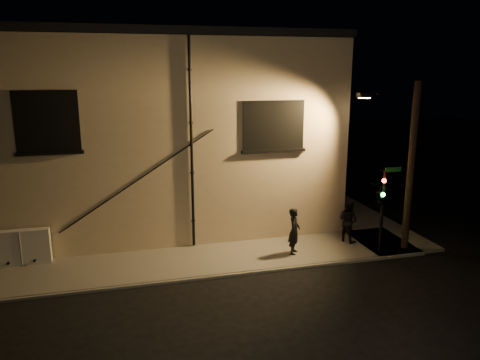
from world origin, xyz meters
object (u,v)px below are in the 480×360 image
object	(u,v)px
pedestrian_b	(348,221)
traffic_signal	(380,197)
pedestrian_a	(294,231)
streetlamp_pole	(408,163)
utility_cabinet	(21,247)

from	to	relation	value
pedestrian_b	traffic_signal	xyz separation A→B (m)	(0.54, -1.43, 1.38)
pedestrian_a	streetlamp_pole	size ratio (longest dim) A/B	0.27
pedestrian_a	traffic_signal	distance (m)	3.58
utility_cabinet	pedestrian_b	distance (m)	12.89
pedestrian_a	traffic_signal	size ratio (longest dim) A/B	0.54
pedestrian_a	streetlamp_pole	distance (m)	5.22
utility_cabinet	traffic_signal	size ratio (longest dim) A/B	0.60
traffic_signal	pedestrian_a	bearing A→B (deg)	166.80
pedestrian_a	streetlamp_pole	world-z (taller)	streetlamp_pole
utility_cabinet	pedestrian_a	bearing A→B (deg)	-8.67
utility_cabinet	pedestrian_a	distance (m)	10.31
traffic_signal	pedestrian_b	bearing A→B (deg)	110.80
pedestrian_a	traffic_signal	xyz separation A→B (m)	(3.22, -0.75, 1.37)
streetlamp_pole	traffic_signal	bearing A→B (deg)	-168.50
traffic_signal	streetlamp_pole	world-z (taller)	streetlamp_pole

